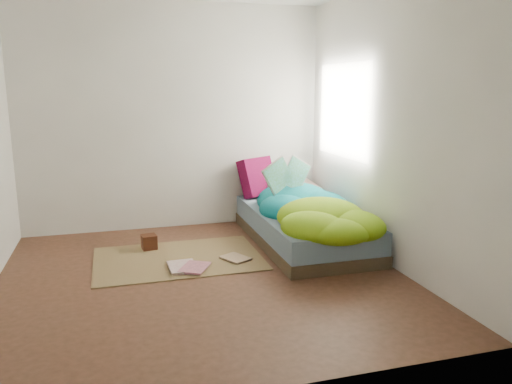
{
  "coord_description": "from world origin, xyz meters",
  "views": [
    {
      "loc": [
        -0.71,
        -4.12,
        1.66
      ],
      "look_at": [
        0.7,
        0.75,
        0.58
      ],
      "focal_mm": 35.0,
      "sensor_mm": 36.0,
      "label": 1
    }
  ],
  "objects_px": {
    "bed": "(303,227)",
    "wooden_box": "(149,242)",
    "floor_book_b": "(183,267)",
    "pillow_magenta": "(257,177)",
    "open_book": "(288,166)",
    "floor_book_a": "(169,268)"
  },
  "relations": [
    {
      "from": "pillow_magenta",
      "to": "floor_book_a",
      "type": "distance_m",
      "value": 1.93
    },
    {
      "from": "pillow_magenta",
      "to": "floor_book_b",
      "type": "height_order",
      "value": "pillow_magenta"
    },
    {
      "from": "open_book",
      "to": "wooden_box",
      "type": "height_order",
      "value": "open_book"
    },
    {
      "from": "open_book",
      "to": "floor_book_b",
      "type": "bearing_deg",
      "value": -171.21
    },
    {
      "from": "bed",
      "to": "wooden_box",
      "type": "height_order",
      "value": "bed"
    },
    {
      "from": "open_book",
      "to": "floor_book_a",
      "type": "distance_m",
      "value": 1.68
    },
    {
      "from": "pillow_magenta",
      "to": "open_book",
      "type": "distance_m",
      "value": 0.84
    },
    {
      "from": "open_book",
      "to": "floor_book_b",
      "type": "xyz_separation_m",
      "value": [
        -1.23,
        -0.58,
        -0.8
      ]
    },
    {
      "from": "bed",
      "to": "wooden_box",
      "type": "bearing_deg",
      "value": 172.86
    },
    {
      "from": "bed",
      "to": "wooden_box",
      "type": "distance_m",
      "value": 1.64
    },
    {
      "from": "open_book",
      "to": "pillow_magenta",
      "type": "bearing_deg",
      "value": 80.89
    },
    {
      "from": "floor_book_b",
      "to": "pillow_magenta",
      "type": "bearing_deg",
      "value": 80.18
    },
    {
      "from": "bed",
      "to": "floor_book_b",
      "type": "height_order",
      "value": "bed"
    },
    {
      "from": "open_book",
      "to": "wooden_box",
      "type": "relative_size",
      "value": 3.4
    },
    {
      "from": "wooden_box",
      "to": "floor_book_a",
      "type": "height_order",
      "value": "wooden_box"
    },
    {
      "from": "bed",
      "to": "floor_book_a",
      "type": "height_order",
      "value": "bed"
    },
    {
      "from": "pillow_magenta",
      "to": "wooden_box",
      "type": "bearing_deg",
      "value": 176.26
    },
    {
      "from": "bed",
      "to": "open_book",
      "type": "height_order",
      "value": "open_book"
    },
    {
      "from": "bed",
      "to": "pillow_magenta",
      "type": "bearing_deg",
      "value": 105.24
    },
    {
      "from": "floor_book_b",
      "to": "wooden_box",
      "type": "bearing_deg",
      "value": 140.0
    },
    {
      "from": "wooden_box",
      "to": "floor_book_b",
      "type": "bearing_deg",
      "value": -69.35
    },
    {
      "from": "bed",
      "to": "wooden_box",
      "type": "xyz_separation_m",
      "value": [
        -1.62,
        0.2,
        -0.08
      ]
    }
  ]
}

